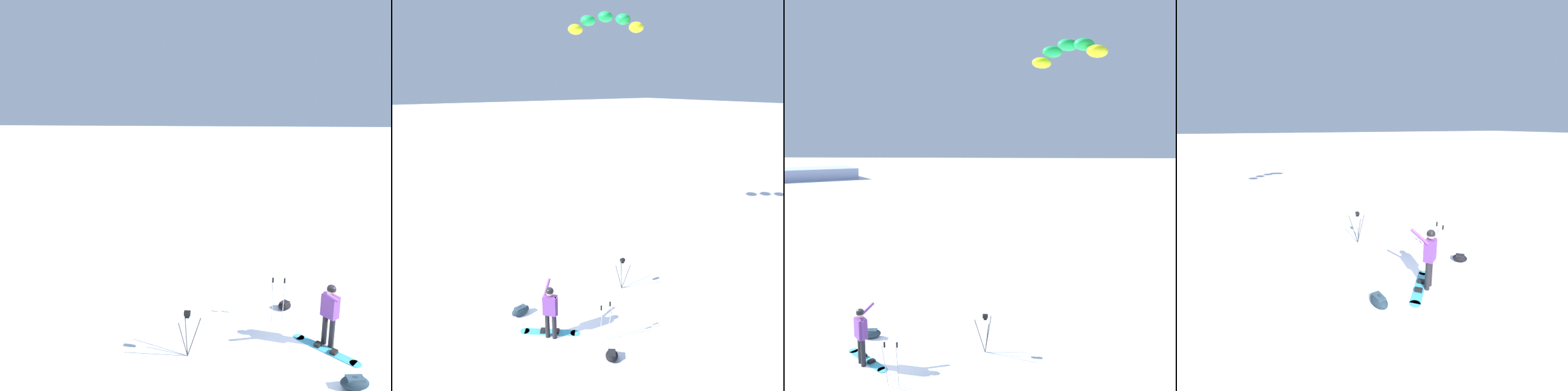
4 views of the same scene
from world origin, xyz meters
TOP-DOWN VIEW (x-y plane):
  - ground_plane at (0.00, 0.00)m, footprint 300.00×300.00m
  - snowboarder at (-0.35, 0.68)m, footprint 0.75×0.53m
  - snowboard at (-0.14, 0.61)m, footprint 1.27×1.50m
  - gear_bag_large at (-2.14, -0.23)m, footprint 0.58×0.56m
  - camera_tripod at (0.53, -2.88)m, footprint 0.62×0.53m
  - gear_bag_small at (1.23, 0.94)m, footprint 0.44×0.68m
  - ski_poles at (-1.48, -0.51)m, footprint 0.27×0.40m

SIDE VIEW (x-z plane):
  - ground_plane at x=0.00m, z-range 0.00..0.00m
  - snowboard at x=-0.14m, z-range -0.03..0.07m
  - gear_bag_large at x=-2.14m, z-range 0.01..0.25m
  - gear_bag_small at x=1.23m, z-range 0.01..0.30m
  - ski_poles at x=-1.48m, z-range 0.20..1.51m
  - camera_tripod at x=0.53m, z-range 0.27..1.49m
  - snowboarder at x=-0.35m, z-range 0.18..1.91m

